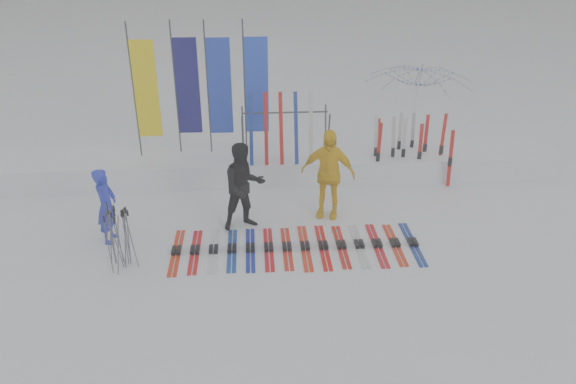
{
  "coord_description": "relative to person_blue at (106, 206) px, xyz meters",
  "views": [
    {
      "loc": [
        -0.46,
        -8.29,
        5.9
      ],
      "look_at": [
        0.2,
        1.6,
        1.0
      ],
      "focal_mm": 35.0,
      "sensor_mm": 36.0,
      "label": 1
    }
  ],
  "objects": [
    {
      "name": "person_black",
      "position": [
        2.7,
        0.37,
        0.15
      ],
      "size": [
        1.08,
        0.96,
        1.87
      ],
      "primitive_type": "imported",
      "rotation": [
        0.0,
        0.0,
        0.32
      ],
      "color": "black",
      "rests_on": "ground"
    },
    {
      "name": "snow_bank",
      "position": [
        3.37,
        2.93,
        -0.48
      ],
      "size": [
        14.0,
        1.6,
        0.6
      ],
      "primitive_type": "cube",
      "color": "white",
      "rests_on": "ground"
    },
    {
      "name": "person_yellow",
      "position": [
        4.47,
        0.77,
        0.21
      ],
      "size": [
        1.25,
        0.79,
        1.98
      ],
      "primitive_type": "imported",
      "rotation": [
        0.0,
        0.0,
        -0.29
      ],
      "color": "yellow",
      "rests_on": "ground"
    },
    {
      "name": "ski_row",
      "position": [
        3.7,
        -0.56,
        -0.75
      ],
      "size": [
        4.84,
        1.7,
        0.07
      ],
      "color": "red",
      "rests_on": "ground"
    },
    {
      "name": "upright_skis",
      "position": [
        6.65,
        2.57,
        -0.0
      ],
      "size": [
        1.76,
        1.17,
        1.67
      ],
      "color": "silver",
      "rests_on": "ground"
    },
    {
      "name": "tent_canopy",
      "position": [
        7.17,
        3.85,
        0.5
      ],
      "size": [
        3.47,
        3.51,
        2.56
      ],
      "primitive_type": "imported",
      "rotation": [
        0.0,
        0.0,
        -0.28
      ],
      "color": "white",
      "rests_on": "ground"
    },
    {
      "name": "ground",
      "position": [
        3.37,
        -1.67,
        -0.78
      ],
      "size": [
        120.0,
        120.0,
        0.0
      ],
      "primitive_type": "plane",
      "color": "white",
      "rests_on": "ground"
    },
    {
      "name": "person_blue",
      "position": [
        0.0,
        0.0,
        0.0
      ],
      "size": [
        0.43,
        0.6,
        1.57
      ],
      "primitive_type": "imported",
      "rotation": [
        0.0,
        0.0,
        1.47
      ],
      "color": "#212EC4",
      "rests_on": "ground"
    },
    {
      "name": "feather_flags",
      "position": [
        1.73,
        3.13,
        1.46
      ],
      "size": [
        3.16,
        0.22,
        3.2
      ],
      "color": "#383A3F",
      "rests_on": "ground"
    },
    {
      "name": "ski_rack",
      "position": [
        3.67,
        2.53,
        0.6
      ],
      "size": [
        2.04,
        0.8,
        1.23
      ],
      "color": "#383A3F",
      "rests_on": "ground"
    },
    {
      "name": "pole_cluster",
      "position": [
        0.4,
        -0.94,
        -0.18
      ],
      "size": [
        0.55,
        0.73,
        1.25
      ],
      "color": "#595B60",
      "rests_on": "ground"
    }
  ]
}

